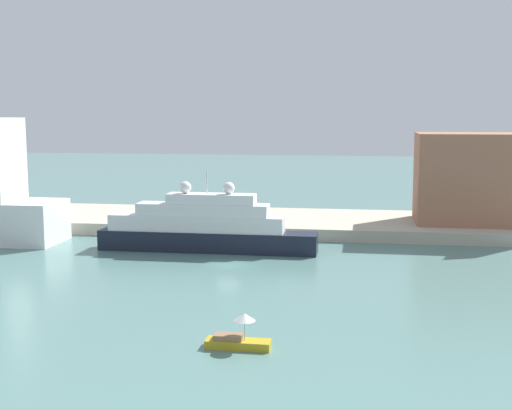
# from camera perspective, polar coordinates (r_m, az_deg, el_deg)

# --- Properties ---
(ground) EXTENTS (400.00, 400.00, 0.00)m
(ground) POSITION_cam_1_polar(r_m,az_deg,el_deg) (79.22, -2.37, -5.01)
(ground) COLOR slate
(quay_dock) EXTENTS (110.00, 20.21, 1.68)m
(quay_dock) POSITION_cam_1_polar(r_m,az_deg,el_deg) (104.32, 0.44, -1.43)
(quay_dock) COLOR #B7AD99
(quay_dock) RESTS_ON ground
(large_yacht) EXTENTS (27.69, 3.72, 10.29)m
(large_yacht) POSITION_cam_1_polar(r_m,az_deg,el_deg) (86.90, -4.33, -1.88)
(large_yacht) COLOR black
(large_yacht) RESTS_ON ground
(small_motorboat) EXTENTS (4.87, 1.60, 2.69)m
(small_motorboat) POSITION_cam_1_polar(r_m,az_deg,el_deg) (52.15, -1.50, -10.89)
(small_motorboat) COLOR #B7991E
(small_motorboat) RESTS_ON ground
(harbor_building) EXTENTS (16.51, 10.47, 12.76)m
(harbor_building) POSITION_cam_1_polar(r_m,az_deg,el_deg) (102.72, 17.67, 2.12)
(harbor_building) COLOR #9E664C
(harbor_building) RESTS_ON quay_dock
(parked_car) EXTENTS (4.17, 1.83, 1.40)m
(parked_car) POSITION_cam_1_polar(r_m,az_deg,el_deg) (102.16, -6.02, -0.84)
(parked_car) COLOR #B21E1E
(parked_car) RESTS_ON quay_dock
(person_figure) EXTENTS (0.36, 0.36, 1.62)m
(person_figure) POSITION_cam_1_polar(r_m,az_deg,el_deg) (100.07, -3.42, -0.91)
(person_figure) COLOR #334C8C
(person_figure) RESTS_ON quay_dock
(mooring_bollard) EXTENTS (0.43, 0.43, 0.78)m
(mooring_bollard) POSITION_cam_1_polar(r_m,az_deg,el_deg) (95.50, 1.53, -1.54)
(mooring_bollard) COLOR black
(mooring_bollard) RESTS_ON quay_dock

